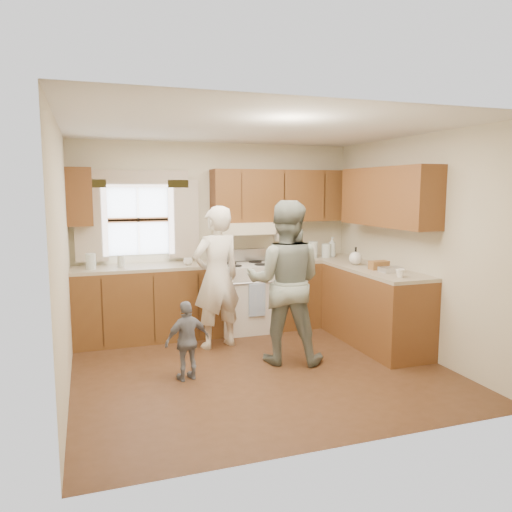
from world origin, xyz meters
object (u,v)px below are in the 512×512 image
object	(u,v)px
stove	(245,296)
woman_left	(217,277)
child	(187,341)
woman_right	(285,282)

from	to	relation	value
stove	woman_left	world-z (taller)	woman_left
stove	child	size ratio (longest dim) A/B	1.34
woman_right	child	xyz separation A→B (m)	(-1.12, -0.20, -0.49)
woman_right	child	distance (m)	1.24
stove	woman_right	xyz separation A→B (m)	(0.04, -1.31, 0.42)
woman_left	woman_right	size ratio (longest dim) A/B	0.96
woman_left	child	xyz separation A→B (m)	(-0.54, -0.92, -0.45)
woman_left	child	world-z (taller)	woman_left
woman_left	woman_right	xyz separation A→B (m)	(0.58, -0.73, 0.04)
woman_right	child	bearing A→B (deg)	35.27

